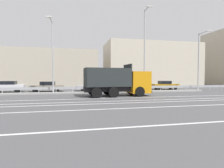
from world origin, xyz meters
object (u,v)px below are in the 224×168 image
street_lamp_3 (199,59)px  parked_car_4 (134,85)px  dump_truck (125,84)px  parked_car_5 (165,85)px  street_lamp_2 (145,48)px  parked_car_1 (8,87)px  parked_car_3 (93,86)px  parked_car_2 (47,86)px  median_road_sign (141,82)px  street_lamp_1 (52,53)px

street_lamp_3 → parked_car_4: (-8.55, 3.65, -3.89)m
dump_truck → parked_car_5: (8.93, 7.66, -0.61)m
dump_truck → street_lamp_2: size_ratio=0.67×
parked_car_4 → street_lamp_3: bearing=68.9°
street_lamp_2 → parked_car_5: 8.50m
street_lamp_3 → parked_car_1: size_ratio=1.92×
parked_car_3 → street_lamp_2: bearing=-125.6°
dump_truck → parked_car_1: (-14.16, 7.33, -0.56)m
parked_car_2 → parked_car_4: size_ratio=1.14×
parked_car_2 → parked_car_1: bearing=88.3°
parked_car_3 → street_lamp_3: bearing=-107.9°
parked_car_2 → street_lamp_2: bearing=-108.1°
parked_car_5 → street_lamp_3: bearing=42.5°
parked_car_3 → parked_car_4: (6.25, -0.15, 0.08)m
dump_truck → street_lamp_3: bearing=103.2°
street_lamp_3 → parked_car_4: street_lamp_3 is taller
street_lamp_2 → parked_car_1: size_ratio=2.50×
street_lamp_3 → parked_car_5: size_ratio=1.99×
street_lamp_2 → parked_car_3: 9.18m
dump_truck → parked_car_2: (-9.18, 7.30, -0.61)m
parked_car_2 → parked_car_3: parked_car_2 is taller
parked_car_1 → parked_car_5: 23.10m
median_road_sign → parked_car_1: bearing=168.3°
median_road_sign → parked_car_3: (-6.00, 3.75, -0.68)m
street_lamp_3 → parked_car_1: (-26.20, 3.65, -3.88)m
parked_car_1 → parked_car_5: bearing=-92.6°
street_lamp_2 → parked_car_1: (-17.81, 3.88, -5.10)m
median_road_sign → street_lamp_3: 9.40m
median_road_sign → parked_car_1: 17.77m
street_lamp_2 → street_lamp_3: 8.49m
street_lamp_3 → parked_car_3: size_ratio=1.72×
street_lamp_1 → parked_car_4: (11.44, 3.73, -4.10)m
street_lamp_2 → parked_car_5: bearing=38.5°
parked_car_4 → parked_car_5: (5.45, 0.32, -0.04)m
street_lamp_2 → street_lamp_3: size_ratio=1.30×
parked_car_1 → parked_car_2: size_ratio=0.95×
street_lamp_2 → street_lamp_3: (8.40, 0.23, -1.23)m
dump_truck → median_road_sign: dump_truck is taller
parked_car_4 → dump_truck: bearing=-23.4°
dump_truck → parked_car_1: bearing=-121.1°
dump_truck → parked_car_1: dump_truck is taller
dump_truck → parked_car_3: (-2.76, 7.48, -0.65)m
median_road_sign → parked_car_2: (-12.41, 3.57, -0.64)m
parked_car_2 → dump_truck: bearing=-129.8°
street_lamp_1 → parked_car_1: size_ratio=2.01×
street_lamp_3 → parked_car_4: bearing=156.9°
parked_car_2 → parked_car_5: (18.11, 0.35, -0.00)m
parked_car_3 → parked_car_5: size_ratio=1.16×
dump_truck → street_lamp_1: (-7.95, 3.60, 3.53)m
dump_truck → median_road_sign: size_ratio=2.84×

